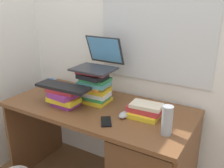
# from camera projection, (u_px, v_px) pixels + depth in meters

# --- Properties ---
(wall_back) EXTENTS (6.00, 0.06, 2.60)m
(wall_back) POSITION_uv_depth(u_px,v_px,m) (124.00, 26.00, 2.03)
(wall_back) COLOR white
(wall_back) RESTS_ON ground
(wall_left) EXTENTS (0.05, 6.00, 2.60)m
(wall_left) POSITION_uv_depth(u_px,v_px,m) (3.00, 24.00, 2.19)
(wall_left) COLOR silver
(wall_left) RESTS_ON ground
(desk) EXTENTS (1.42, 0.68, 0.75)m
(desk) POSITION_uv_depth(u_px,v_px,m) (139.00, 161.00, 1.82)
(desk) COLOR brown
(desk) RESTS_ON ground
(book_stack_tall) EXTENTS (0.26, 0.20, 0.26)m
(book_stack_tall) POSITION_uv_depth(u_px,v_px,m) (94.00, 86.00, 1.94)
(book_stack_tall) COLOR yellow
(book_stack_tall) RESTS_ON desk
(book_stack_keyboard_riser) EXTENTS (0.25, 0.19, 0.14)m
(book_stack_keyboard_riser) POSITION_uv_depth(u_px,v_px,m) (64.00, 97.00, 1.89)
(book_stack_keyboard_riser) COLOR #8C338C
(book_stack_keyboard_riser) RESTS_ON desk
(book_stack_side) EXTENTS (0.24, 0.17, 0.10)m
(book_stack_side) POSITION_uv_depth(u_px,v_px,m) (145.00, 110.00, 1.73)
(book_stack_side) COLOR yellow
(book_stack_side) RESTS_ON desk
(laptop) EXTENTS (0.31, 0.32, 0.23)m
(laptop) POSITION_uv_depth(u_px,v_px,m) (98.00, 61.00, 1.94)
(laptop) COLOR #2D2D33
(laptop) RESTS_ON book_stack_tall
(keyboard) EXTENTS (0.43, 0.16, 0.02)m
(keyboard) POSITION_uv_depth(u_px,v_px,m) (63.00, 87.00, 1.86)
(keyboard) COLOR black
(keyboard) RESTS_ON book_stack_keyboard_riser
(computer_mouse) EXTENTS (0.06, 0.10, 0.04)m
(computer_mouse) POSITION_uv_depth(u_px,v_px,m) (124.00, 115.00, 1.73)
(computer_mouse) COLOR #A5A8AD
(computer_mouse) RESTS_ON desk
(mug) EXTENTS (0.12, 0.08, 0.09)m
(mug) POSITION_uv_depth(u_px,v_px,m) (50.00, 85.00, 2.22)
(mug) COLOR #265999
(mug) RESTS_ON desk
(water_bottle) EXTENTS (0.07, 0.07, 0.18)m
(water_bottle) POSITION_uv_depth(u_px,v_px,m) (167.00, 120.00, 1.49)
(water_bottle) COLOR #999EA5
(water_bottle) RESTS_ON desk
(cell_phone) EXTENTS (0.13, 0.15, 0.01)m
(cell_phone) POSITION_uv_depth(u_px,v_px,m) (106.00, 122.00, 1.66)
(cell_phone) COLOR black
(cell_phone) RESTS_ON desk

